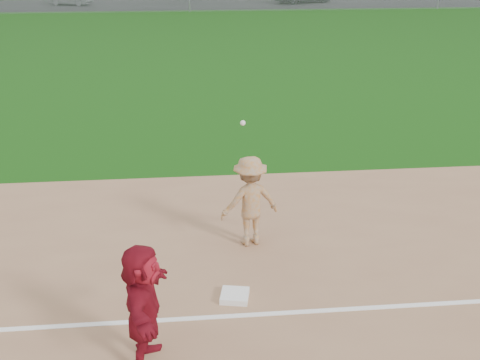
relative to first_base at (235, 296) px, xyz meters
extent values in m
plane|color=#14480D|center=(0.27, 0.32, -0.07)|extent=(160.00, 160.00, 0.00)
cube|color=white|center=(0.27, -0.48, -0.04)|extent=(60.00, 0.10, 0.01)
cube|color=black|center=(0.27, 46.32, -0.06)|extent=(120.00, 10.00, 0.01)
cube|color=white|center=(0.00, 0.00, 0.00)|extent=(0.51, 0.51, 0.10)
imported|color=maroon|center=(-1.32, -1.39, 0.82)|extent=(0.63, 1.65, 1.75)
imported|color=gray|center=(0.45, 1.84, 0.80)|extent=(1.22, 0.88, 1.70)
sphere|color=white|center=(0.23, 1.03, 2.52)|extent=(0.08, 0.08, 0.08)
camera|label=1|loc=(-0.74, -8.08, 5.24)|focal=45.00mm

